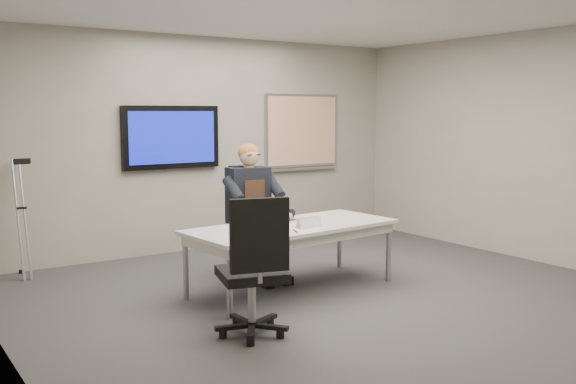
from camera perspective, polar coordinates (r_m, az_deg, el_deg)
floor at (r=6.31m, az=5.34°, el=-9.70°), size 6.00×6.00×0.02m
ceiling at (r=6.11m, az=5.65°, el=16.30°), size 6.00×6.00×0.02m
wall_back at (r=8.58m, az=-7.38°, el=4.26°), size 6.00×0.02×2.80m
wall_left at (r=4.75m, az=-23.70°, el=1.42°), size 0.02×6.00×2.80m
wall_right at (r=8.28m, az=21.76°, el=3.71°), size 0.02×6.00×2.80m
conference_table at (r=6.55m, az=0.39°, el=-3.61°), size 2.27×1.10×0.68m
tv_display at (r=8.31m, az=-10.32°, el=4.81°), size 1.30×0.09×0.80m
whiteboard at (r=9.34m, az=1.25°, el=5.36°), size 1.25×0.08×1.10m
office_chair_far at (r=7.30m, az=-3.69°, el=-4.90°), size 0.58×0.58×0.97m
office_chair_near at (r=5.25m, az=-3.09°, el=-8.99°), size 0.69×0.69×1.17m
seated_person at (r=7.02m, az=-2.74°, el=-2.94°), size 0.48×0.82×1.48m
crutch at (r=7.63m, az=-22.61°, el=-2.02°), size 0.25×0.80×1.43m
laptop at (r=6.74m, az=-0.93°, el=-2.11°), size 0.39×0.41×0.24m
name_tent at (r=6.41m, az=1.88°, el=-2.67°), size 0.26×0.08×0.11m
pen at (r=6.17m, az=0.66°, el=-3.49°), size 0.05×0.13×0.01m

